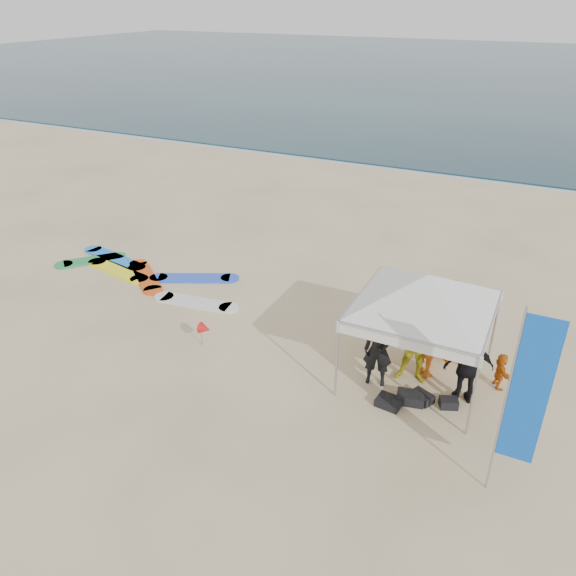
% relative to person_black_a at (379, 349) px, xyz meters
% --- Properties ---
extents(ground, '(120.00, 120.00, 0.00)m').
position_rel_person_black_a_xyz_m(ground, '(-3.18, -1.53, -0.86)').
color(ground, beige).
rests_on(ground, ground).
extents(ocean, '(160.00, 84.00, 0.08)m').
position_rel_person_black_a_xyz_m(ocean, '(-3.18, 58.47, -0.82)').
color(ocean, '#0C2633').
rests_on(ocean, ground).
extents(shoreline_foam, '(160.00, 1.20, 0.01)m').
position_rel_person_black_a_xyz_m(shoreline_foam, '(-3.18, 16.67, -0.85)').
color(shoreline_foam, silver).
rests_on(shoreline_foam, ground).
extents(person_black_a, '(0.69, 0.53, 1.71)m').
position_rel_person_black_a_xyz_m(person_black_a, '(0.00, 0.00, 0.00)').
color(person_black_a, black).
rests_on(person_black_a, ground).
extents(person_yellow, '(0.94, 0.77, 1.76)m').
position_rel_person_black_a_xyz_m(person_yellow, '(0.72, 0.42, 0.02)').
color(person_yellow, gold).
rests_on(person_yellow, ground).
extents(person_orange_a, '(1.17, 0.95, 1.58)m').
position_rel_person_black_a_xyz_m(person_orange_a, '(0.90, 0.75, -0.07)').
color(person_orange_a, '#CD5712').
rests_on(person_orange_a, ground).
extents(person_black_b, '(1.07, 0.75, 1.69)m').
position_rel_person_black_a_xyz_m(person_black_b, '(1.82, 0.20, -0.01)').
color(person_black_b, black).
rests_on(person_black_b, ground).
extents(person_orange_b, '(0.98, 0.68, 1.92)m').
position_rel_person_black_a_xyz_m(person_orange_b, '(1.09, 1.69, 0.11)').
color(person_orange_b, orange).
rests_on(person_orange_b, ground).
extents(person_seated, '(0.54, 0.79, 0.82)m').
position_rel_person_black_a_xyz_m(person_seated, '(2.40, 1.01, -0.44)').
color(person_seated, '#C65B11').
rests_on(person_seated, ground).
extents(canopy_tent, '(3.82, 3.82, 2.88)m').
position_rel_person_black_a_xyz_m(canopy_tent, '(0.72, 0.56, 1.65)').
color(canopy_tent, '#A5A5A8').
rests_on(canopy_tent, ground).
extents(feather_flag, '(0.60, 0.04, 3.57)m').
position_rel_person_black_a_xyz_m(feather_flag, '(2.88, -1.97, 1.24)').
color(feather_flag, '#A5A5A8').
rests_on(feather_flag, ground).
extents(marker_pennant, '(0.28, 0.28, 0.64)m').
position_rel_person_black_a_xyz_m(marker_pennant, '(-4.08, -0.44, -0.36)').
color(marker_pennant, '#A5A5A8').
rests_on(marker_pennant, ground).
extents(gear_pile, '(1.59, 0.90, 0.22)m').
position_rel_person_black_a_xyz_m(gear_pile, '(0.91, -0.34, -0.76)').
color(gear_pile, black).
rests_on(gear_pile, ground).
extents(surfboard_spread, '(6.23, 2.30, 0.07)m').
position_rel_person_black_a_xyz_m(surfboard_spread, '(-7.93, 1.96, -0.82)').
color(surfboard_spread, silver).
rests_on(surfboard_spread, ground).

